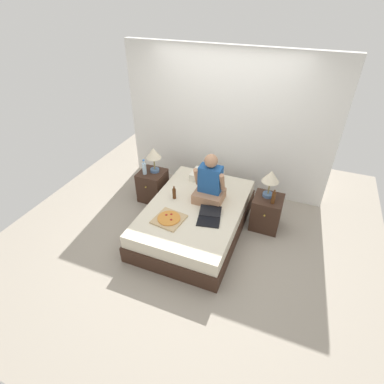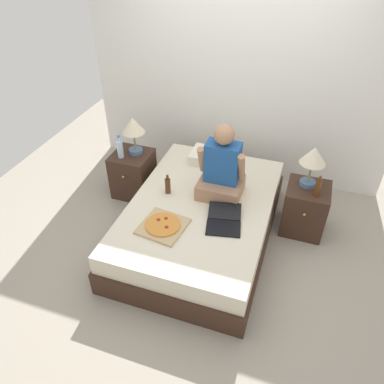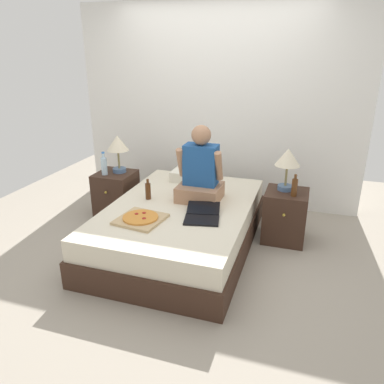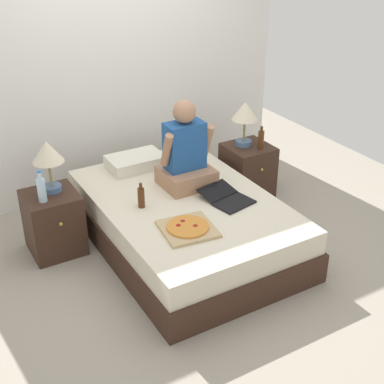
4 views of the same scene
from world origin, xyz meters
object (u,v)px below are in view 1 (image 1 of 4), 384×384
laptop (209,218)px  beer_bottle_on_bed (174,193)px  lamp_on_right_nightstand (271,178)px  person_seated (210,184)px  beer_bottle (273,198)px  bed (195,217)px  lamp_on_left_nightstand (154,155)px  water_bottle (144,168)px  nightstand_right (266,212)px  nightstand_left (153,185)px  pizza_box (169,219)px

laptop → beer_bottle_on_bed: beer_bottle_on_bed is taller
lamp_on_right_nightstand → laptop: 1.10m
lamp_on_right_nightstand → person_seated: (-0.84, -0.31, -0.13)m
lamp_on_right_nightstand → beer_bottle: 0.29m
bed → lamp_on_left_nightstand: lamp_on_left_nightstand is taller
beer_bottle_on_bed → water_bottle: bearing=154.3°
beer_bottle_on_bed → nightstand_right: bearing=17.3°
nightstand_left → nightstand_right: same height
lamp_on_left_nightstand → nightstand_left: bearing=-128.6°
laptop → water_bottle: bearing=155.9°
beer_bottle → laptop: size_ratio=0.49×
bed → pizza_box: (-0.23, -0.46, 0.25)m
water_bottle → person_seated: 1.25m
bed → nightstand_left: size_ratio=3.81×
nightstand_right → beer_bottle: size_ratio=2.40×
pizza_box → person_seated: bearing=61.7°
laptop → beer_bottle_on_bed: bearing=157.6°
lamp_on_left_nightstand → nightstand_right: bearing=-1.4°
nightstand_right → person_seated: 1.03m
lamp_on_left_nightstand → beer_bottle_on_bed: 0.83m
beer_bottle → lamp_on_right_nightstand: bearing=123.7°
laptop → pizza_box: laptop is taller
nightstand_right → laptop: 1.03m
lamp_on_left_nightstand → nightstand_right: (1.99, -0.05, -0.60)m
water_bottle → beer_bottle: 2.18m
bed → water_bottle: size_ratio=7.61×
lamp_on_right_nightstand → beer_bottle: bearing=-56.3°
water_bottle → laptop: bearing=-24.1°
lamp_on_left_nightstand → beer_bottle: (2.06, -0.15, -0.23)m
person_seated → lamp_on_left_nightstand: bearing=164.6°
pizza_box → beer_bottle_on_bed: bearing=106.6°
nightstand_right → laptop: size_ratio=1.17×
nightstand_left → person_seated: 1.28m
nightstand_right → beer_bottle: beer_bottle is taller
nightstand_left → laptop: (1.31, -0.71, 0.21)m
person_seated → bed: bearing=-121.8°
lamp_on_left_nightstand → laptop: lamp_on_left_nightstand is taller
nightstand_right → lamp_on_right_nightstand: lamp_on_right_nightstand is taller
nightstand_left → lamp_on_left_nightstand: 0.61m
nightstand_left → lamp_on_right_nightstand: 2.09m
water_bottle → lamp_on_right_nightstand: size_ratio=0.61×
nightstand_left → pizza_box: size_ratio=1.23×
beer_bottle → laptop: beer_bottle is taller
bed → pizza_box: bearing=-116.5°
water_bottle → pizza_box: (0.87, -0.85, -0.18)m
bed → lamp_on_left_nightstand: bearing=151.2°
lamp_on_left_nightstand → bed: bearing=-28.8°
lamp_on_right_nightstand → person_seated: person_seated is taller
person_seated → beer_bottle_on_bed: bearing=-161.3°
beer_bottle → person_seated: (-0.94, -0.16, 0.10)m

